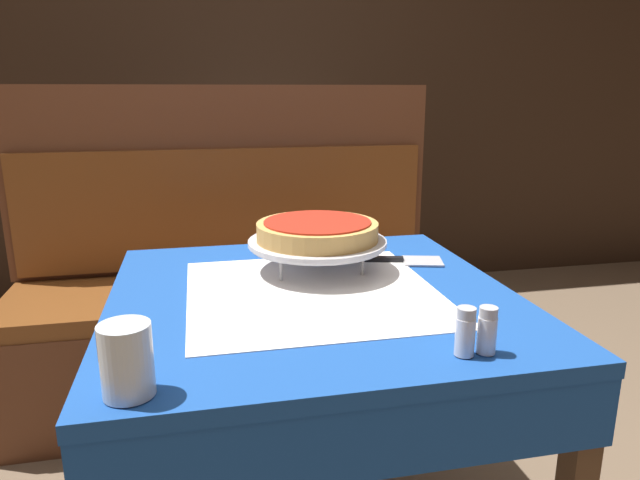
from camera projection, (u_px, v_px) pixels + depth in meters
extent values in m
cube|color=#194799|center=(313.00, 299.00, 1.24)|extent=(0.86, 0.86, 0.03)
cube|color=white|center=(313.00, 292.00, 1.24)|extent=(0.53, 0.53, 0.00)
cube|color=#194799|center=(313.00, 332.00, 1.26)|extent=(0.86, 0.86, 0.13)
cube|color=#4C331E|center=(150.00, 382.00, 1.63)|extent=(0.05, 0.05, 0.70)
cube|color=#4C331E|center=(411.00, 355.00, 1.79)|extent=(0.05, 0.05, 0.70)
cube|color=beige|center=(268.00, 180.00, 2.83)|extent=(0.81, 0.81, 0.03)
cube|color=white|center=(268.00, 177.00, 2.83)|extent=(0.50, 0.50, 0.00)
cube|color=beige|center=(268.00, 196.00, 2.85)|extent=(0.81, 0.81, 0.14)
cube|color=#4C331E|center=(196.00, 279.00, 2.50)|extent=(0.05, 0.05, 0.71)
cube|color=#4C331E|center=(359.00, 268.00, 2.65)|extent=(0.05, 0.05, 0.71)
cube|color=#4C331E|center=(195.00, 238.00, 3.20)|extent=(0.05, 0.05, 0.71)
cube|color=#4C331E|center=(324.00, 231.00, 3.35)|extent=(0.05, 0.05, 0.71)
cube|color=brown|center=(235.00, 350.00, 2.16)|extent=(1.61, 0.52, 0.41)
cube|color=brown|center=(233.00, 292.00, 2.10)|extent=(1.58, 0.50, 0.06)
cube|color=brown|center=(225.00, 179.00, 2.22)|extent=(1.61, 0.06, 0.71)
cube|color=brown|center=(227.00, 208.00, 2.21)|extent=(1.55, 0.02, 0.46)
cube|color=black|center=(235.00, 83.00, 3.14)|extent=(6.00, 0.04, 2.40)
cylinder|color=#ADADB2|center=(308.00, 246.00, 1.48)|extent=(0.01, 0.01, 0.06)
cylinder|color=#ADADB2|center=(281.00, 268.00, 1.30)|extent=(0.01, 0.01, 0.06)
cylinder|color=#ADADB2|center=(363.00, 262.00, 1.34)|extent=(0.01, 0.01, 0.06)
cylinder|color=#ADADB2|center=(317.00, 247.00, 1.37)|extent=(0.22, 0.22, 0.01)
cylinder|color=silver|center=(317.00, 245.00, 1.37)|extent=(0.32, 0.32, 0.01)
cylinder|color=silver|center=(317.00, 242.00, 1.36)|extent=(0.33, 0.33, 0.01)
cylinder|color=tan|center=(317.00, 231.00, 1.36)|extent=(0.29, 0.29, 0.04)
cylinder|color=#B22819|center=(317.00, 222.00, 1.35)|extent=(0.26, 0.26, 0.01)
cube|color=#BCBCC1|center=(422.00, 261.00, 1.45)|extent=(0.12, 0.11, 0.00)
cube|color=black|center=(368.00, 259.00, 1.46)|extent=(0.18, 0.07, 0.01)
cylinder|color=silver|center=(127.00, 360.00, 0.81)|extent=(0.07, 0.07, 0.11)
cylinder|color=silver|center=(465.00, 337.00, 0.93)|extent=(0.03, 0.03, 0.06)
cylinder|color=#B7B7BC|center=(467.00, 313.00, 0.92)|extent=(0.03, 0.03, 0.02)
cylinder|color=silver|center=(487.00, 335.00, 0.94)|extent=(0.03, 0.03, 0.06)
cylinder|color=#B7B7BC|center=(489.00, 312.00, 0.93)|extent=(0.03, 0.03, 0.02)
cube|color=black|center=(286.00, 175.00, 2.78)|extent=(0.15, 0.15, 0.03)
cylinder|color=black|center=(286.00, 157.00, 2.76)|extent=(0.01, 0.01, 0.14)
cylinder|color=red|center=(284.00, 159.00, 2.81)|extent=(0.04, 0.04, 0.11)
cylinder|color=gold|center=(288.00, 161.00, 2.72)|extent=(0.04, 0.04, 0.11)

